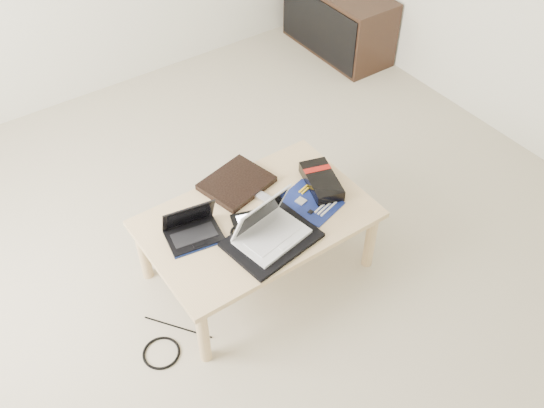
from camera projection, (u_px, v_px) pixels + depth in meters
ground at (251, 261)px, 3.27m from camera, size 4.00×4.00×0.00m
coffee_table at (257, 224)px, 2.98m from camera, size 1.10×0.70×0.40m
media_cabinet at (338, 20)px, 4.66m from camera, size 0.41×0.90×0.50m
book at (237, 183)px, 3.10m from camera, size 0.38×0.34×0.03m
netbook at (192, 229)px, 2.84m from camera, size 0.28×0.23×0.18m
tablet at (260, 224)px, 2.91m from camera, size 0.29×0.26×0.01m
remote at (260, 196)px, 3.04m from camera, size 0.11×0.24×0.02m
neoprene_sleeve at (272, 240)px, 2.83m from camera, size 0.45×0.35×0.02m
white_laptop at (268, 229)px, 2.81m from camera, size 0.35×0.28×0.22m
motherboard at (310, 202)px, 3.02m from camera, size 0.28×0.32×0.01m
gpu_box at (321, 181)px, 3.09m from camera, size 0.22×0.32×0.06m
cable_coil at (242, 232)px, 2.87m from camera, size 0.14×0.14×0.01m
floor_cable_coil at (161, 353)px, 2.86m from camera, size 0.21×0.21×0.01m
floor_cable_trail at (178, 327)px, 2.97m from camera, size 0.22×0.30×0.01m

